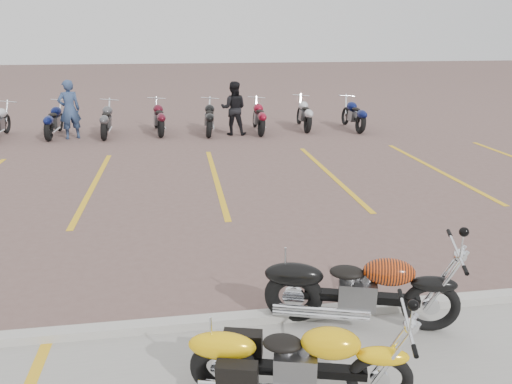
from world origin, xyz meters
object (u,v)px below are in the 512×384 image
flame_cruiser (356,291)px  person_a (69,110)px  yellow_cruiser (295,361)px  person_b (234,108)px

flame_cruiser → person_a: bearing=131.6°
yellow_cruiser → flame_cruiser: 1.43m
yellow_cruiser → flame_cruiser: size_ratio=0.93×
yellow_cruiser → flame_cruiser: flame_cruiser is taller
person_a → person_b: person_a is taller
person_b → person_a: bearing=10.8°
flame_cruiser → person_a: person_a is taller
person_a → yellow_cruiser: bearing=84.6°
yellow_cruiser → person_b: (0.87, 12.43, 0.45)m
flame_cruiser → person_b: size_ratio=1.22×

